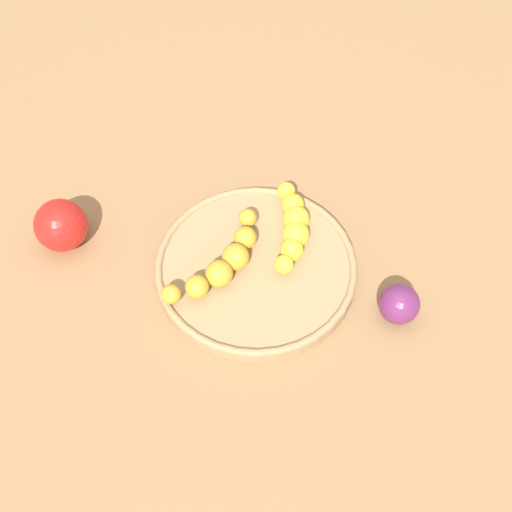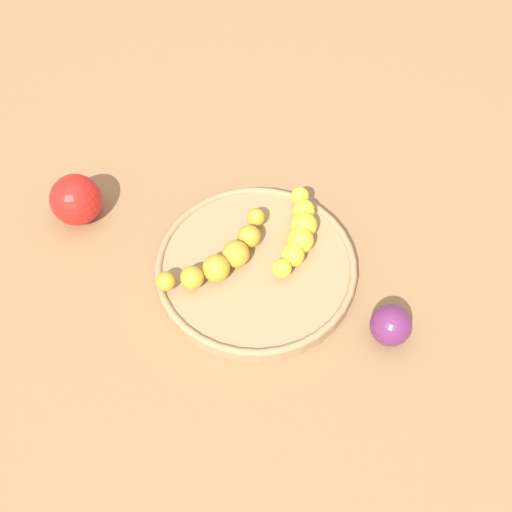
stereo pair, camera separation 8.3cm
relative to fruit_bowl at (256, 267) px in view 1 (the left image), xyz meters
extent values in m
plane|color=#936D47|center=(0.00, 0.00, -0.01)|extent=(2.40, 2.40, 0.00)
cylinder|color=#A08259|center=(0.00, 0.00, 0.00)|extent=(0.27, 0.27, 0.02)
torus|color=#A08259|center=(0.00, 0.00, 0.01)|extent=(0.27, 0.27, 0.01)
sphere|color=gold|center=(-0.11, 0.06, 0.03)|extent=(0.03, 0.03, 0.03)
sphere|color=gold|center=(-0.08, 0.04, 0.03)|extent=(0.03, 0.03, 0.03)
sphere|color=gold|center=(-0.05, 0.02, 0.03)|extent=(0.04, 0.04, 0.04)
sphere|color=gold|center=(-0.02, 0.02, 0.03)|extent=(0.04, 0.04, 0.04)
sphere|color=gold|center=(0.02, 0.03, 0.03)|extent=(0.03, 0.03, 0.03)
sphere|color=gold|center=(0.05, 0.04, 0.03)|extent=(0.03, 0.03, 0.03)
sphere|color=yellow|center=(0.01, -0.04, 0.03)|extent=(0.03, 0.03, 0.03)
sphere|color=yellow|center=(0.03, -0.03, 0.03)|extent=(0.03, 0.03, 0.03)
sphere|color=yellow|center=(0.06, -0.02, 0.03)|extent=(0.04, 0.04, 0.04)
sphere|color=yellow|center=(0.08, -0.01, 0.03)|extent=(0.04, 0.04, 0.04)
sphere|color=yellow|center=(0.10, 0.01, 0.03)|extent=(0.03, 0.03, 0.03)
sphere|color=yellow|center=(0.12, 0.03, 0.03)|extent=(0.03, 0.03, 0.03)
sphere|color=#662659|center=(0.04, -0.19, 0.01)|extent=(0.05, 0.05, 0.05)
sphere|color=red|center=(-0.10, 0.25, 0.02)|extent=(0.07, 0.07, 0.07)
camera|label=1|loc=(-0.40, -0.26, 0.71)|focal=44.99mm
camera|label=2|loc=(-0.35, -0.33, 0.71)|focal=44.99mm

